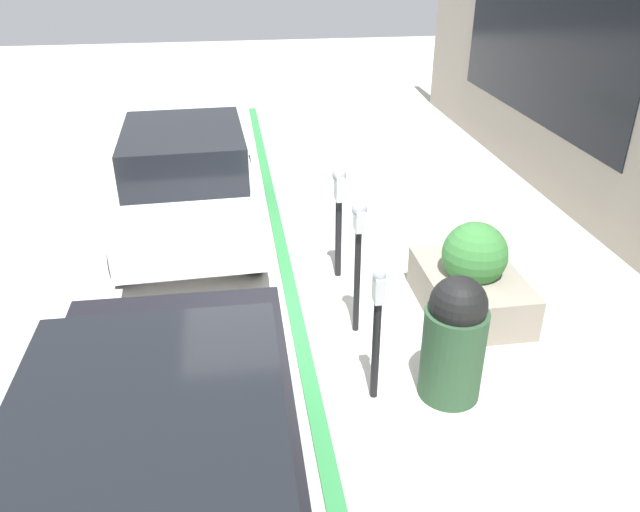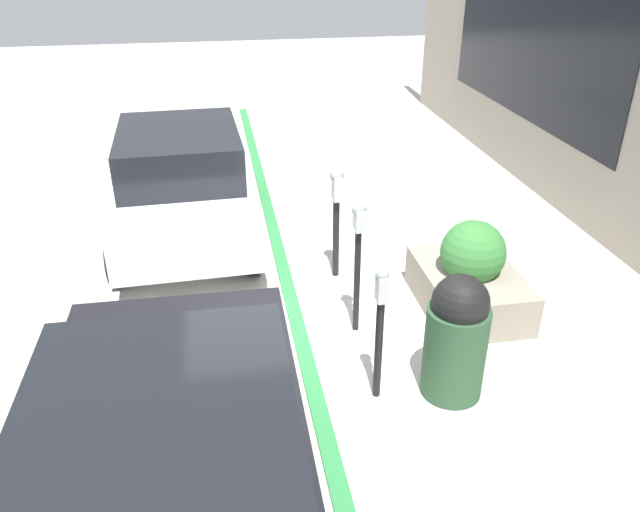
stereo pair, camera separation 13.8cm
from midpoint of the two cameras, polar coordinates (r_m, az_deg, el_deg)
ground_plane at (r=6.92m, az=-1.86°, el=-6.87°), size 40.00×40.00×0.00m
curb_strip at (r=6.90m, az=-2.53°, el=-6.80°), size 19.00×0.16×0.04m
parking_meter_nearest at (r=5.58m, az=4.81°, el=-5.77°), size 0.15×0.12×1.36m
parking_meter_second at (r=6.42m, az=2.90°, el=1.18°), size 0.19×0.16×1.53m
parking_meter_middle at (r=7.55m, az=0.99°, el=4.76°), size 0.20×0.17×1.44m
planter_box at (r=7.30m, az=13.02°, el=-1.88°), size 1.47×1.06×1.09m
parked_car_front at (r=4.37m, az=-14.57°, el=-19.76°), size 4.08×1.93×1.50m
parked_car_middle at (r=8.86m, az=-12.85°, el=6.62°), size 4.02×1.91×1.60m
trash_bin at (r=5.86m, az=11.70°, el=-7.23°), size 0.58×0.58×1.25m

